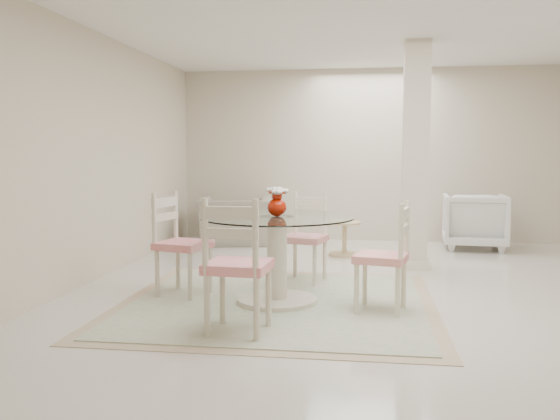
# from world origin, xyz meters

# --- Properties ---
(ground) EXTENTS (7.00, 7.00, 0.00)m
(ground) POSITION_xyz_m (0.00, 0.00, 0.00)
(ground) COLOR beige
(ground) RESTS_ON ground
(room_shell) EXTENTS (6.02, 7.02, 2.71)m
(room_shell) POSITION_xyz_m (0.00, 0.00, 1.86)
(room_shell) COLOR beige
(room_shell) RESTS_ON ground
(column) EXTENTS (0.30, 0.30, 2.70)m
(column) POSITION_xyz_m (0.50, 1.30, 1.35)
(column) COLOR beige
(column) RESTS_ON ground
(area_rug) EXTENTS (2.88, 2.88, 0.02)m
(area_rug) POSITION_xyz_m (-0.89, -0.66, 0.01)
(area_rug) COLOR tan
(area_rug) RESTS_ON ground
(dining_table) EXTENTS (1.41, 1.41, 0.81)m
(dining_table) POSITION_xyz_m (-0.89, -0.66, 0.41)
(dining_table) COLOR beige
(dining_table) RESTS_ON ground
(red_vase) EXTENTS (0.20, 0.19, 0.27)m
(red_vase) POSITION_xyz_m (-0.89, -0.66, 0.94)
(red_vase) COLOR #A11604
(red_vase) RESTS_ON dining_table
(dining_chair_east) EXTENTS (0.51, 0.51, 1.07)m
(dining_chair_east) POSITION_xyz_m (0.12, -0.83, 0.56)
(dining_chair_east) COLOR #F4EDC8
(dining_chair_east) RESTS_ON ground
(dining_chair_north) EXTENTS (0.51, 0.51, 1.05)m
(dining_chair_north) POSITION_xyz_m (-0.71, 0.35, 0.56)
(dining_chair_north) COLOR #EEE1C4
(dining_chair_north) RESTS_ON ground
(dining_chair_west) EXTENTS (0.54, 0.54, 1.11)m
(dining_chair_west) POSITION_xyz_m (-1.89, -0.48, 0.59)
(dining_chair_west) COLOR beige
(dining_chair_west) RESTS_ON ground
(dining_chair_south) EXTENTS (0.50, 0.50, 1.17)m
(dining_chair_south) POSITION_xyz_m (-1.05, -1.67, 0.61)
(dining_chair_south) COLOR beige
(dining_chair_south) RESTS_ON ground
(recliner_taupe) EXTENTS (1.24, 1.12, 0.71)m
(recliner_taupe) POSITION_xyz_m (-2.05, 2.84, 0.35)
(recliner_taupe) COLOR #A29786
(recliner_taupe) RESTS_ON ground
(armchair_white) EXTENTS (0.93, 0.96, 0.81)m
(armchair_white) POSITION_xyz_m (1.49, 2.87, 0.40)
(armchair_white) COLOR silver
(armchair_white) RESTS_ON ground
(side_table) EXTENTS (0.44, 0.44, 0.46)m
(side_table) POSITION_xyz_m (-0.35, 2.02, 0.21)
(side_table) COLOR #D4C082
(side_table) RESTS_ON ground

